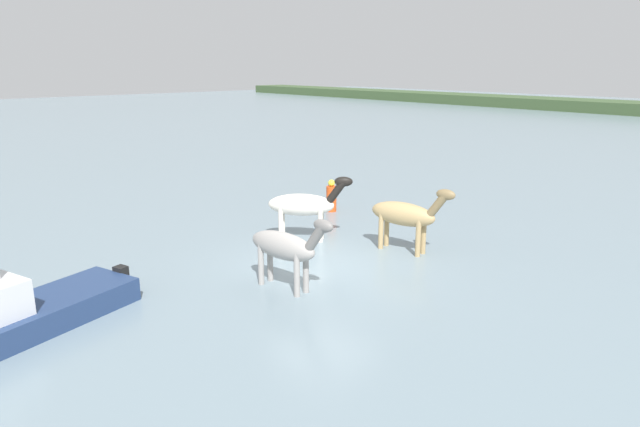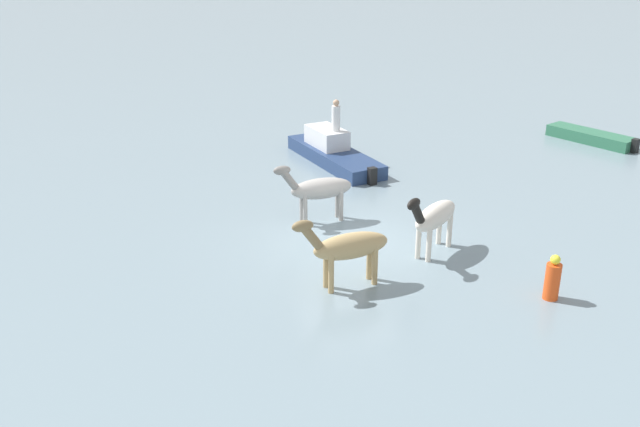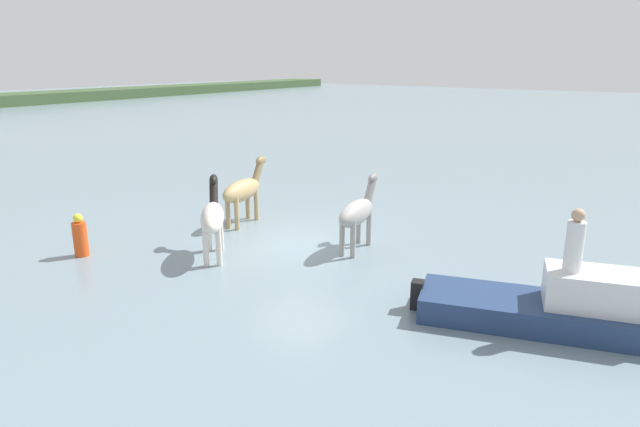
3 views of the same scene
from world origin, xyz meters
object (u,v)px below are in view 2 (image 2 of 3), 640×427
object	(u,v)px
horse_mid_herd	(319,189)
boat_launch_far	(591,139)
boat_motor_center	(333,154)
horse_dark_mare	(348,247)
person_watcher_seated	(336,117)
horse_gray_outer	(434,217)
buoy_channel_marker	(553,279)

from	to	relation	value
horse_mid_herd	boat_launch_far	xyz separation A→B (m)	(-12.66, -6.20, -0.88)
boat_motor_center	horse_dark_mare	bearing A→B (deg)	153.35
boat_motor_center	person_watcher_seated	xyz separation A→B (m)	(-0.10, -0.02, 1.43)
horse_gray_outer	horse_dark_mare	bearing A→B (deg)	-14.75
horse_dark_mare	boat_launch_far	size ratio (longest dim) A/B	0.68
person_watcher_seated	horse_mid_herd	bearing A→B (deg)	73.12
horse_dark_mare	boat_launch_far	distance (m)	16.43
boat_launch_far	buoy_channel_marker	bearing A→B (deg)	117.05
horse_mid_herd	horse_gray_outer	bearing A→B (deg)	124.59
horse_gray_outer	buoy_channel_marker	distance (m)	3.52
horse_dark_mare	boat_motor_center	size ratio (longest dim) A/B	0.46
boat_launch_far	boat_motor_center	bearing A→B (deg)	64.77
boat_launch_far	buoy_channel_marker	size ratio (longest dim) A/B	3.22
horse_mid_herd	horse_gray_outer	size ratio (longest dim) A/B	1.16
horse_gray_outer	horse_dark_mare	xyz separation A→B (m)	(2.67, 1.39, -0.00)
horse_gray_outer	horse_dark_mare	distance (m)	3.01
horse_mid_herd	boat_launch_far	distance (m)	14.12
horse_dark_mare	person_watcher_seated	distance (m)	9.92
horse_mid_herd	person_watcher_seated	world-z (taller)	person_watcher_seated
horse_dark_mare	buoy_channel_marker	xyz separation A→B (m)	(-4.60, 1.50, -0.55)
person_watcher_seated	boat_motor_center	bearing A→B (deg)	13.34
horse_gray_outer	boat_motor_center	world-z (taller)	horse_gray_outer
boat_launch_far	buoy_channel_marker	xyz separation A→B (m)	(8.13, 11.84, 0.35)
horse_gray_outer	person_watcher_seated	distance (m)	8.42
horse_gray_outer	person_watcher_seated	size ratio (longest dim) A/B	1.77
horse_gray_outer	horse_dark_mare	world-z (taller)	horse_gray_outer
buoy_channel_marker	horse_gray_outer	bearing A→B (deg)	-56.22
horse_dark_mare	person_watcher_seated	xyz separation A→B (m)	(-1.77, -9.74, 0.69)
horse_dark_mare	horse_mid_herd	bearing A→B (deg)	-102.28
boat_launch_far	person_watcher_seated	size ratio (longest dim) A/B	3.08
horse_mid_herd	person_watcher_seated	bearing A→B (deg)	-115.61
horse_dark_mare	boat_motor_center	distance (m)	9.89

